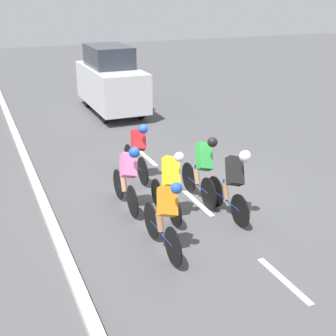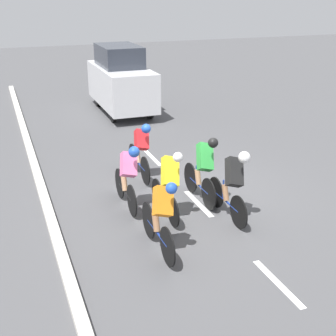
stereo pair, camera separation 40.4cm
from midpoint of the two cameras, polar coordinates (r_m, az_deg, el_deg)
ground_plane at (r=10.93m, az=3.63°, el=-3.20°), size 60.00×60.00×0.00m
lane_stripe_near at (r=8.11m, az=14.69°, el=-13.43°), size 0.12×1.40×0.01m
lane_stripe_mid at (r=10.49m, az=4.81°, el=-4.32°), size 0.12×1.40×0.01m
lane_stripe_far at (r=13.22m, az=-1.06°, el=1.31°), size 0.12×1.40×0.01m
curb at (r=9.66m, az=-12.76°, el=-6.77°), size 0.20×28.84×0.14m
cyclist_pink at (r=9.99m, az=-3.76°, el=-0.77°), size 0.44×1.67×1.47m
cyclist_red at (r=11.58m, az=-2.33°, el=2.36°), size 0.42×1.75×1.46m
cyclist_yellow at (r=9.54m, az=1.28°, el=-1.76°), size 0.47×1.60×1.51m
cyclist_orange at (r=8.33m, az=0.53°, el=-5.72°), size 0.46×1.76×1.45m
cyclist_black at (r=9.61m, az=9.06°, el=-1.67°), size 0.48×1.70×1.53m
cyclist_green at (r=10.31m, az=5.44°, el=0.08°), size 0.46×1.69×1.55m
support_car at (r=17.92m, az=-5.11°, el=10.61°), size 1.70×4.12×2.48m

